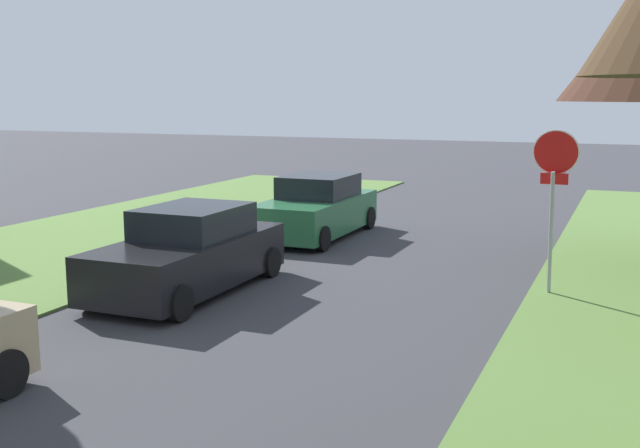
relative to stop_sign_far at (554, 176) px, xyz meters
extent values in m
cylinder|color=#9EA0A5|center=(0.00, -0.13, -1.02)|extent=(0.07, 0.36, 2.24)
cylinder|color=white|center=(0.00, 0.05, 0.42)|extent=(0.81, 0.14, 0.80)
cylinder|color=red|center=(0.00, 0.06, 0.42)|extent=(0.76, 0.15, 0.76)
cube|color=red|center=(0.00, -0.01, -0.05)|extent=(0.48, 0.07, 0.20)
cylinder|color=black|center=(-5.51, -7.46, -1.88)|extent=(0.20, 0.60, 0.60)
cube|color=black|center=(-6.18, -2.33, -1.59)|extent=(1.82, 4.40, 0.85)
cube|color=black|center=(-6.18, -2.11, -0.89)|extent=(1.60, 2.02, 0.56)
cylinder|color=black|center=(-5.31, -3.98, -1.88)|extent=(0.20, 0.60, 0.60)
cylinder|color=black|center=(-7.05, -3.98, -1.88)|extent=(0.20, 0.60, 0.60)
cylinder|color=black|center=(-5.31, -0.68, -1.88)|extent=(0.20, 0.60, 0.60)
cylinder|color=black|center=(-7.05, -0.68, -1.88)|extent=(0.20, 0.60, 0.60)
cube|color=#28663D|center=(-6.18, 3.70, -1.59)|extent=(1.82, 4.40, 0.85)
cube|color=black|center=(-6.18, 3.92, -0.89)|extent=(1.60, 2.02, 0.56)
cylinder|color=black|center=(-5.31, 2.05, -1.88)|extent=(0.20, 0.60, 0.60)
cylinder|color=black|center=(-7.05, 2.05, -1.88)|extent=(0.20, 0.60, 0.60)
cylinder|color=black|center=(-5.31, 5.35, -1.88)|extent=(0.20, 0.60, 0.60)
cylinder|color=black|center=(-7.05, 5.35, -1.88)|extent=(0.20, 0.60, 0.60)
camera|label=1|loc=(1.35, -14.06, 1.42)|focal=42.83mm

